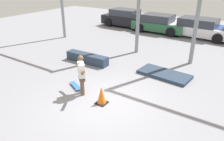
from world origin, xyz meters
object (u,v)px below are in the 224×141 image
manual_pad (164,74)px  parked_car_black (126,18)px  skateboarder (81,74)px  grind_box (87,58)px  skateboard (76,86)px  traffic_cone (101,95)px  parked_car_white (199,28)px  parked_car_green (159,24)px

manual_pad → parked_car_black: (-6.42, 7.55, 0.63)m
skateboarder → grind_box: size_ratio=0.66×
skateboarder → manual_pad: bearing=99.8°
skateboard → grind_box: size_ratio=0.35×
parked_car_black → traffic_cone: (5.43, -10.95, -0.38)m
manual_pad → parked_car_white: size_ratio=0.49×
skateboard → traffic_cone: bearing=13.0°
grind_box → manual_pad: 3.95m
skateboarder → manual_pad: 3.90m
parked_car_black → traffic_cone: parked_car_black is taller
manual_pad → traffic_cone: (-1.00, -3.40, 0.25)m
grind_box → traffic_cone: size_ratio=3.64×
parked_car_white → traffic_cone: parked_car_white is taller
skateboard → parked_car_black: parked_car_black is taller
manual_pad → parked_car_black: parked_car_black is taller
manual_pad → parked_car_white: bearing=92.9°
grind_box → manual_pad: bearing=10.2°
skateboard → parked_car_white: size_ratio=0.18×
grind_box → parked_car_white: bearing=66.9°
manual_pad → skateboard: bearing=-130.4°
parked_car_white → traffic_cone: bearing=-90.1°
skateboarder → skateboard: size_ratio=1.88×
parked_car_white → traffic_cone: (-0.61, -10.92, -0.33)m
parked_car_green → skateboarder: bearing=-82.5°
manual_pad → traffic_cone: traffic_cone is taller
skateboard → parked_car_green: bearing=120.8°
parked_car_white → traffic_cone: size_ratio=7.19×
skateboard → skateboarder: bearing=4.4°
skateboard → traffic_cone: (1.58, -0.38, 0.25)m
parked_car_green → parked_car_white: 2.96m
parked_car_black → parked_car_green: (3.08, -0.24, -0.05)m
parked_car_black → parked_car_green: bearing=-3.6°
skateboarder → parked_car_black: bearing=153.7°
parked_car_black → skateboard: bearing=-69.2°
parked_car_white → skateboard: bearing=-98.6°
grind_box → parked_car_black: bearing=107.1°
manual_pad → parked_car_black: size_ratio=0.55×
skateboard → parked_car_black: (-3.85, 10.57, 0.64)m
skateboarder → parked_car_white: 10.89m
traffic_cone → parked_car_black: bearing=116.4°
skateboard → grind_box: bearing=146.0°
parked_car_white → skateboarder: bearing=-95.4°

